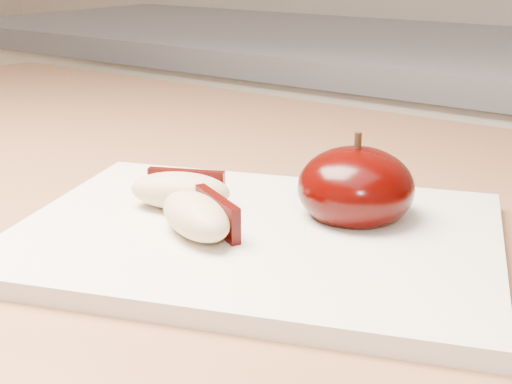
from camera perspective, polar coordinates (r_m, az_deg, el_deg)
The scene contains 4 objects.
cutting_board at distance 0.47m, azimuth 0.00°, elevation -3.60°, with size 0.31×0.23×0.01m, color silver.
apple_half at distance 0.49m, azimuth 7.98°, elevation 0.34°, with size 0.09×0.09×0.07m.
apple_wedge_a at distance 0.50m, azimuth -6.02°, elevation 0.15°, with size 0.08×0.06×0.03m.
apple_wedge_b at distance 0.46m, azimuth -4.64°, elevation -1.88°, with size 0.08×0.06×0.03m.
Camera 1 is at (0.22, 0.05, 1.09)m, focal length 50.00 mm.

